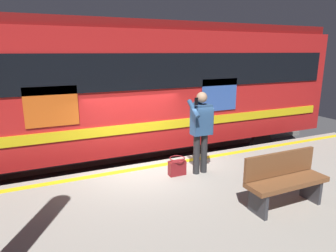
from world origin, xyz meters
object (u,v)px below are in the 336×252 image
(train_carriage, at_px, (129,84))
(passenger, at_px, (201,126))
(bench, at_px, (284,178))
(handbag, at_px, (177,167))

(train_carriage, bearing_deg, passenger, 98.03)
(passenger, bearing_deg, bench, 106.69)
(train_carriage, xyz_separation_m, bench, (-1.01, 5.16, -1.08))
(passenger, relative_size, handbag, 4.54)
(bench, bearing_deg, passenger, -73.31)
(passenger, relative_size, bench, 1.19)
(train_carriage, distance_m, bench, 5.37)
(train_carriage, bearing_deg, bench, 101.11)
(train_carriage, height_order, handbag, train_carriage)
(bench, bearing_deg, handbag, -61.13)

